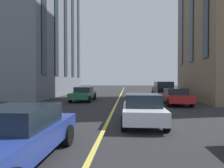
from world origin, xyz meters
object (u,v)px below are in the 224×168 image
object	(u,v)px
car_black_far	(163,90)
car_white_oncoming	(143,109)
car_red_parked_a	(175,96)
car_green_trailing	(83,94)
car_blue_parked_b	(14,135)

from	to	relation	value
car_black_far	car_white_oncoming	bearing A→B (deg)	165.35
car_red_parked_a	car_black_far	world-z (taller)	car_black_far
car_green_trailing	car_red_parked_a	bearing A→B (deg)	-105.04
car_black_far	car_blue_parked_b	bearing A→B (deg)	158.51
car_black_far	car_blue_parked_b	distance (m)	18.15
car_red_parked_a	car_blue_parked_b	distance (m)	13.44
car_blue_parked_b	car_white_oncoming	size ratio (longest dim) A/B	1.13
car_black_far	car_green_trailing	size ratio (longest dim) A/B	1.07
car_green_trailing	car_white_oncoming	distance (m)	10.67
car_black_far	car_green_trailing	bearing A→B (deg)	109.90
car_blue_parked_b	car_green_trailing	world-z (taller)	same
car_blue_parked_b	car_white_oncoming	world-z (taller)	car_white_oncoming
car_red_parked_a	car_white_oncoming	bearing A→B (deg)	155.76
car_red_parked_a	car_blue_parked_b	xyz separation A→B (m)	(-11.68, 6.65, 0.00)
car_black_far	car_red_parked_a	bearing A→B (deg)	-180.00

